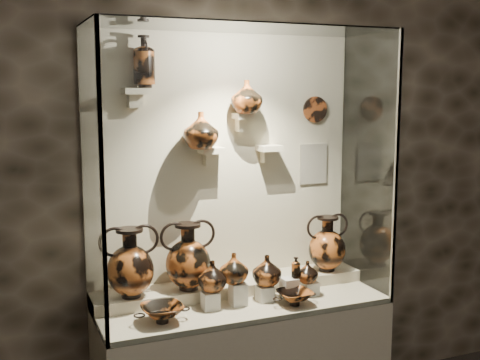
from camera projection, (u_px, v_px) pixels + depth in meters
name	position (u px, v px, depth m)	size (l,w,h in m)	color
wall_back	(222.00, 165.00, 3.71)	(5.00, 0.02, 3.20)	#2D261C
front_tier	(243.00, 303.00, 3.53)	(1.68, 0.58, 0.03)	#C2B396
rear_tier	(231.00, 289.00, 3.69)	(1.70, 0.25, 0.10)	#C2B396
back_panel	(223.00, 165.00, 3.70)	(1.70, 0.03, 1.60)	beige
glass_front	(265.00, 178.00, 3.14)	(1.70, 0.01, 1.60)	white
glass_left	(91.00, 180.00, 3.09)	(0.01, 0.60, 1.60)	white
glass_right	(368.00, 164.00, 3.74)	(0.01, 0.60, 1.60)	white
glass_top	(243.00, 28.00, 3.30)	(1.70, 0.60, 0.01)	white
frame_post_left	(102.00, 188.00, 2.83)	(0.02, 0.02, 1.60)	gray
frame_post_right	(396.00, 170.00, 3.47)	(0.02, 0.02, 1.60)	gray
pedestal_a	(210.00, 300.00, 3.39)	(0.09, 0.09, 0.10)	beige
pedestal_b	(238.00, 294.00, 3.45)	(0.09, 0.09, 0.13)	beige
pedestal_c	(265.00, 294.00, 3.52)	(0.09, 0.09, 0.09)	beige
pedestal_d	(289.00, 288.00, 3.58)	(0.09, 0.09, 0.12)	beige
pedestal_e	(310.00, 288.00, 3.64)	(0.09, 0.09, 0.08)	beige
bracket_ul	(135.00, 91.00, 3.36)	(0.14, 0.12, 0.04)	beige
bracket_ca	(212.00, 150.00, 3.58)	(0.14, 0.12, 0.04)	beige
bracket_cb	(242.00, 116.00, 3.63)	(0.10, 0.12, 0.04)	beige
bracket_cc	(269.00, 148.00, 3.72)	(0.14, 0.12, 0.04)	beige
amphora_left	(130.00, 262.00, 3.37)	(0.32, 0.32, 0.40)	#9E4E1E
amphora_mid	(188.00, 256.00, 3.50)	(0.32, 0.32, 0.40)	#9C4A1B
amphora_right	(327.00, 243.00, 3.87)	(0.29, 0.29, 0.36)	#9E4E1E
jug_a	(212.00, 276.00, 3.39)	(0.17, 0.17, 0.18)	#9E4E1E
jug_b	(234.00, 268.00, 3.44)	(0.17, 0.17, 0.18)	#9C4A1B
jug_c	(267.00, 270.00, 3.52)	(0.17, 0.17, 0.18)	#9E4E1E
jug_e	(307.00, 272.00, 3.60)	(0.13, 0.13, 0.13)	#9E4E1E
lekythos_small	(296.00, 266.00, 3.56)	(0.06, 0.06, 0.14)	#9C4A1B
kylix_left	(162.00, 312.00, 3.20)	(0.29, 0.25, 0.12)	#9C4A1B
kylix_right	(294.00, 296.00, 3.46)	(0.26, 0.22, 0.10)	#9E4E1E
lekythos_tall	(144.00, 58.00, 3.33)	(0.13, 0.13, 0.33)	#9E4E1E
ovoid_vase_a	(201.00, 130.00, 3.48)	(0.21, 0.21, 0.22)	#9C4A1B
ovoid_vase_b	(247.00, 97.00, 3.57)	(0.19, 0.19, 0.20)	#9C4A1B
wall_plate	(315.00, 109.00, 3.87)	(0.17, 0.17, 0.02)	#A24920
info_placard	(313.00, 164.00, 3.92)	(0.20, 0.01, 0.26)	beige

